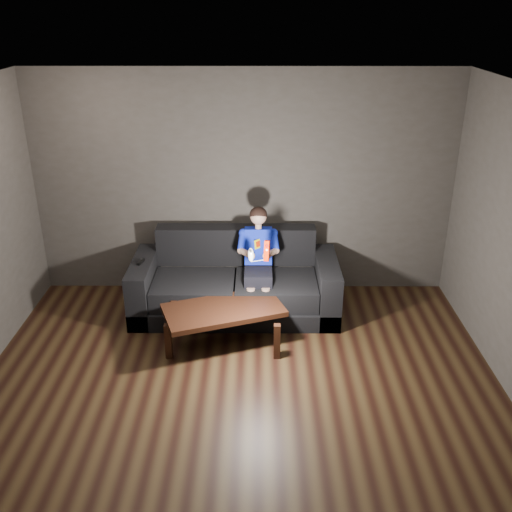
{
  "coord_description": "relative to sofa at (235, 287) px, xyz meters",
  "views": [
    {
      "loc": [
        0.17,
        -4.02,
        3.36
      ],
      "look_at": [
        0.15,
        1.55,
        0.85
      ],
      "focal_mm": 40.0,
      "sensor_mm": 36.0,
      "label": 1
    }
  ],
  "objects": [
    {
      "name": "ceiling",
      "position": [
        0.09,
        -1.9,
        2.4
      ],
      "size": [
        5.0,
        5.0,
        0.02
      ],
      "primitive_type": "cube",
      "color": "white",
      "rests_on": "back_wall"
    },
    {
      "name": "child",
      "position": [
        0.27,
        -0.07,
        0.46
      ],
      "size": [
        0.47,
        0.57,
        1.14
      ],
      "color": "black",
      "rests_on": "sofa"
    },
    {
      "name": "nunchuk_white",
      "position": [
        0.19,
        -0.5,
        0.64
      ],
      "size": [
        0.07,
        0.1,
        0.16
      ],
      "color": "silver",
      "rests_on": "child"
    },
    {
      "name": "coffee_table",
      "position": [
        -0.09,
        -0.75,
        0.09
      ],
      "size": [
        1.35,
        0.98,
        0.44
      ],
      "color": "black",
      "rests_on": "floor"
    },
    {
      "name": "back_wall",
      "position": [
        0.09,
        0.6,
        1.05
      ],
      "size": [
        5.0,
        0.04,
        2.7
      ],
      "primitive_type": "cube",
      "color": "#3D3834",
      "rests_on": "ground"
    },
    {
      "name": "wii_remote_black",
      "position": [
        -1.06,
        -0.09,
        0.36
      ],
      "size": [
        0.07,
        0.15,
        0.03
      ],
      "color": "black",
      "rests_on": "sofa"
    },
    {
      "name": "floor",
      "position": [
        0.09,
        -1.9,
        -0.3
      ],
      "size": [
        5.0,
        5.0,
        0.0
      ],
      "primitive_type": "plane",
      "color": "black",
      "rests_on": "ground"
    },
    {
      "name": "wii_remote_red",
      "position": [
        0.36,
        -0.51,
        0.69
      ],
      "size": [
        0.07,
        0.09,
        0.22
      ],
      "color": "#C01C00",
      "rests_on": "child"
    },
    {
      "name": "sofa",
      "position": [
        0.0,
        0.0,
        0.0
      ],
      "size": [
        2.36,
        1.02,
        0.91
      ],
      "color": "black",
      "rests_on": "floor"
    }
  ]
}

